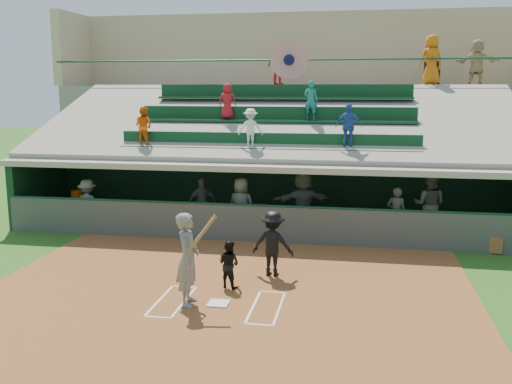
% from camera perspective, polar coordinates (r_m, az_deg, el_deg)
% --- Properties ---
extents(ground, '(100.00, 100.00, 0.00)m').
position_cam_1_polar(ground, '(12.29, -3.78, -11.20)').
color(ground, '#224E16').
rests_on(ground, ground).
extents(dirt_slab, '(11.00, 9.00, 0.02)m').
position_cam_1_polar(dirt_slab, '(12.74, -3.23, -10.35)').
color(dirt_slab, brown).
rests_on(dirt_slab, ground).
extents(home_plate, '(0.43, 0.43, 0.03)m').
position_cam_1_polar(home_plate, '(12.28, -3.78, -11.05)').
color(home_plate, silver).
rests_on(home_plate, dirt_slab).
extents(batters_box_chalk, '(2.65, 1.85, 0.01)m').
position_cam_1_polar(batters_box_chalk, '(12.28, -3.78, -11.10)').
color(batters_box_chalk, white).
rests_on(batters_box_chalk, dirt_slab).
extents(dugout_floor, '(16.00, 3.50, 0.04)m').
position_cam_1_polar(dugout_floor, '(18.60, 1.21, -3.60)').
color(dugout_floor, gray).
rests_on(dugout_floor, ground).
extents(concourse_slab, '(20.00, 3.00, 4.60)m').
position_cam_1_polar(concourse_slab, '(24.84, 3.66, 5.26)').
color(concourse_slab, gray).
rests_on(concourse_slab, ground).
extents(grandstand, '(20.40, 10.40, 7.80)m').
position_cam_1_polar(grandstand, '(21.90, 2.76, 4.47)').
color(grandstand, '#474B47').
rests_on(grandstand, ground).
extents(batter_at_plate, '(0.91, 0.81, 1.97)m').
position_cam_1_polar(batter_at_plate, '(12.02, -6.82, -6.65)').
color(batter_at_plate, '#5E615C').
rests_on(batter_at_plate, dirt_slab).
extents(catcher, '(0.65, 0.59, 1.09)m').
position_cam_1_polar(catcher, '(13.09, -2.73, -7.19)').
color(catcher, black).
rests_on(catcher, dirt_slab).
extents(home_umpire, '(1.10, 0.73, 1.59)m').
position_cam_1_polar(home_umpire, '(13.82, 1.68, -5.16)').
color(home_umpire, black).
rests_on(home_umpire, dirt_slab).
extents(dugout_bench, '(13.95, 6.26, 0.45)m').
position_cam_1_polar(dugout_bench, '(19.73, 1.66, -2.06)').
color(dugout_bench, brown).
rests_on(dugout_bench, dugout_floor).
extents(white_table, '(0.93, 0.84, 0.66)m').
position_cam_1_polar(white_table, '(20.33, -17.21, -1.84)').
color(white_table, white).
rests_on(white_table, dugout_floor).
extents(water_cooler, '(0.39, 0.39, 0.39)m').
position_cam_1_polar(water_cooler, '(20.26, -17.44, -0.38)').
color(water_cooler, '#E6530D').
rests_on(water_cooler, white_table).
extents(dugout_player_a, '(1.14, 0.80, 1.61)m').
position_cam_1_polar(dugout_player_a, '(18.96, -16.46, -1.21)').
color(dugout_player_a, '#525450').
rests_on(dugout_player_a, dugout_floor).
extents(dugout_player_b, '(1.01, 0.76, 1.59)m').
position_cam_1_polar(dugout_player_b, '(18.58, -5.41, -1.07)').
color(dugout_player_b, '#5D605B').
rests_on(dugout_player_b, dugout_floor).
extents(dugout_player_c, '(0.95, 0.72, 1.75)m').
position_cam_1_polar(dugout_player_c, '(17.68, -1.49, -1.37)').
color(dugout_player_c, '#575954').
rests_on(dugout_player_c, dugout_floor).
extents(dugout_player_d, '(1.89, 1.12, 1.94)m').
position_cam_1_polar(dugout_player_d, '(17.80, 4.71, -1.00)').
color(dugout_player_d, '#565954').
rests_on(dugout_player_d, dugout_floor).
extents(dugout_player_e, '(0.64, 0.50, 1.56)m').
position_cam_1_polar(dugout_player_e, '(17.58, 13.85, -2.05)').
color(dugout_player_e, '#52544F').
rests_on(dugout_player_e, dugout_floor).
extents(dugout_player_f, '(1.13, 0.98, 1.97)m').
position_cam_1_polar(dugout_player_f, '(18.03, 16.93, -1.23)').
color(dugout_player_f, '#575954').
rests_on(dugout_player_f, dugout_floor).
extents(trash_bin, '(0.65, 0.65, 0.97)m').
position_cam_1_polar(trash_bin, '(24.54, 17.17, 11.27)').
color(trash_bin, black).
rests_on(trash_bin, concourse_slab).
extents(concourse_staff_a, '(1.07, 0.77, 1.69)m').
position_cam_1_polar(concourse_staff_a, '(24.44, 2.25, 12.56)').
color(concourse_staff_a, red).
rests_on(concourse_staff_a, concourse_slab).
extents(concourse_staff_b, '(1.10, 0.92, 1.92)m').
position_cam_1_polar(concourse_staff_b, '(23.52, 17.12, 12.49)').
color(concourse_staff_b, '#CC5F0C').
rests_on(concourse_staff_b, concourse_slab).
extents(concourse_staff_c, '(1.75, 1.08, 1.80)m').
position_cam_1_polar(concourse_staff_c, '(24.72, 21.22, 11.99)').
color(concourse_staff_c, tan).
rests_on(concourse_staff_c, concourse_slab).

